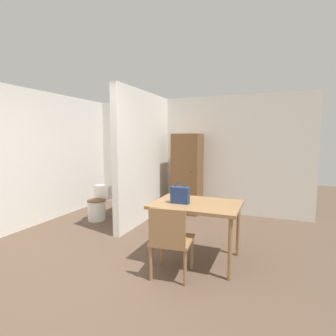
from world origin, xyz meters
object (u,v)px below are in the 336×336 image
at_px(toilet, 98,205).
at_px(handbag, 180,195).
at_px(wooden_cabinet, 187,174).
at_px(wooden_chair, 171,239).
at_px(dining_table, 196,209).

bearing_deg(toilet, handbag, -26.76).
bearing_deg(toilet, wooden_cabinet, 37.18).
bearing_deg(wooden_chair, toilet, 138.84).
relative_size(wooden_chair, handbag, 3.01).
relative_size(dining_table, handbag, 3.94).
bearing_deg(toilet, wooden_chair, -35.04).
relative_size(toilet, handbag, 2.31).
bearing_deg(handbag, dining_table, 27.39).
height_order(wooden_chair, wooden_cabinet, wooden_cabinet).
distance_m(wooden_chair, handbag, 0.61).
bearing_deg(handbag, wooden_chair, -84.05).
distance_m(dining_table, toilet, 2.52).
bearing_deg(toilet, dining_table, -22.73).
height_order(dining_table, toilet, dining_table).
bearing_deg(dining_table, handbag, -152.61).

